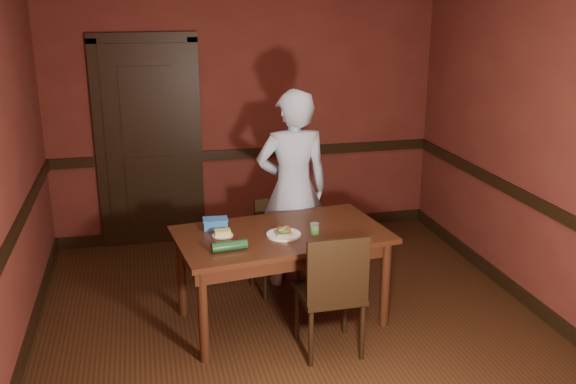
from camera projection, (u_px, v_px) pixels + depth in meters
name	position (u px, v px, depth m)	size (l,w,h in m)	color
floor	(298.00, 336.00, 4.91)	(4.00, 4.50, 0.01)	black
wall_back	(246.00, 111.00, 6.60)	(4.00, 0.02, 2.70)	#58221A
wall_front	(444.00, 317.00, 2.42)	(4.00, 0.02, 2.70)	#58221A
wall_right	(551.00, 151.00, 4.94)	(0.02, 4.50, 2.70)	#58221A
dado_back	(247.00, 153.00, 6.72)	(4.00, 0.03, 0.10)	black
dado_left	(6.00, 250.00, 4.21)	(0.03, 4.50, 0.10)	black
dado_right	(542.00, 206.00, 5.07)	(0.03, 4.50, 0.10)	black
baseboard_back	(249.00, 228.00, 6.97)	(4.00, 0.03, 0.12)	black
baseboard_left	(22.00, 361.00, 4.46)	(0.03, 4.50, 0.12)	black
baseboard_right	(530.00, 302.00, 5.32)	(0.03, 4.50, 0.12)	black
door	(149.00, 141.00, 6.43)	(1.05, 0.07, 2.20)	black
dining_table	(282.00, 277.00, 5.04)	(1.60, 0.90, 0.75)	#34190D
chair_far	(275.00, 247.00, 5.56)	(0.38, 0.38, 0.80)	black
chair_near	(329.00, 290.00, 4.60)	(0.44, 0.44, 0.94)	black
person	(293.00, 189.00, 5.57)	(0.64, 0.42, 1.75)	silver
sandwich_plate	(284.00, 233.00, 4.86)	(0.26, 0.26, 0.07)	white
sauce_jar	(315.00, 229.00, 4.89)	(0.07, 0.07, 0.08)	#4A833B
cheese_saucer	(223.00, 234.00, 4.85)	(0.16, 0.16, 0.05)	white
food_tub	(215.00, 223.00, 5.00)	(0.20, 0.14, 0.08)	#2F78CE
wrapped_veg	(229.00, 246.00, 4.57)	(0.07, 0.07, 0.26)	#143D1B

